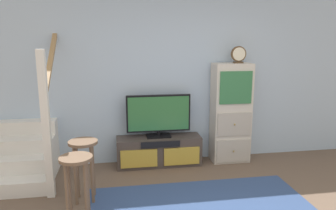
# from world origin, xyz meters

# --- Properties ---
(back_wall) EXTENTS (6.40, 0.12, 2.70)m
(back_wall) POSITION_xyz_m (0.00, 2.46, 1.35)
(back_wall) COLOR #A8BCD1
(back_wall) RESTS_ON ground_plane
(media_console) EXTENTS (1.28, 0.38, 0.44)m
(media_console) POSITION_xyz_m (-0.30, 2.19, 0.22)
(media_console) COLOR #423833
(media_console) RESTS_ON ground_plane
(television) EXTENTS (0.97, 0.22, 0.65)m
(television) POSITION_xyz_m (-0.30, 2.22, 0.79)
(television) COLOR black
(television) RESTS_ON media_console
(side_cabinet) EXTENTS (0.58, 0.38, 1.55)m
(side_cabinet) POSITION_xyz_m (0.83, 2.20, 0.77)
(side_cabinet) COLOR beige
(side_cabinet) RESTS_ON ground_plane
(desk_clock) EXTENTS (0.23, 0.08, 0.25)m
(desk_clock) POSITION_xyz_m (0.91, 2.19, 1.67)
(desk_clock) COLOR #4C3823
(desk_clock) RESTS_ON side_cabinet
(staircase) EXTENTS (1.00, 1.36, 2.20)m
(staircase) POSITION_xyz_m (-2.24, 2.20, 0.37)
(staircase) COLOR silver
(staircase) RESTS_ON ground_plane
(bar_stool_near) EXTENTS (0.34, 0.34, 0.74)m
(bar_stool_near) POSITION_xyz_m (-1.35, 0.75, 0.55)
(bar_stool_near) COLOR brown
(bar_stool_near) RESTS_ON ground_plane
(bar_stool_far) EXTENTS (0.34, 0.34, 0.75)m
(bar_stool_far) POSITION_xyz_m (-1.32, 1.23, 0.55)
(bar_stool_far) COLOR brown
(bar_stool_far) RESTS_ON ground_plane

